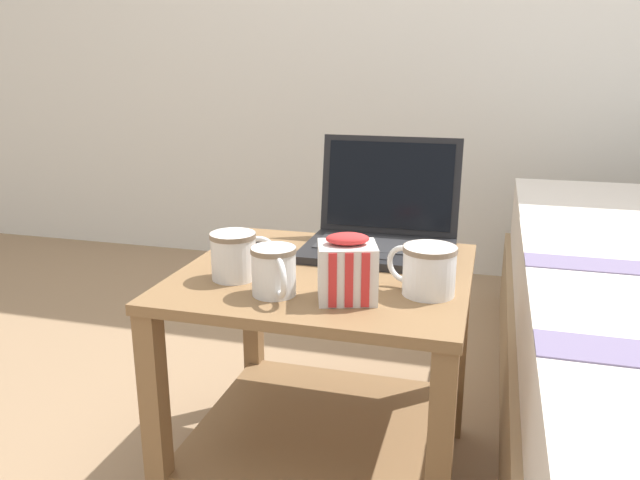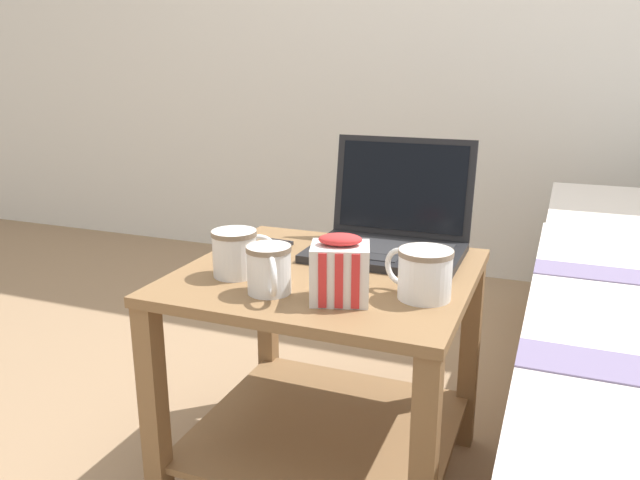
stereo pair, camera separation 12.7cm
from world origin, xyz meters
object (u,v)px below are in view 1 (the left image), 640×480
at_px(laptop, 382,228).
at_px(snack_bag, 347,270).
at_px(mug_mid_center, 428,268).
at_px(cell_phone, 256,250).
at_px(mug_front_left, 274,269).
at_px(mug_front_right, 235,253).

distance_m(laptop, snack_bag, 0.34).
distance_m(mug_mid_center, cell_phone, 0.45).
relative_size(mug_front_left, cell_phone, 0.75).
relative_size(mug_mid_center, cell_phone, 0.89).
xyz_separation_m(mug_mid_center, snack_bag, (-0.14, -0.07, 0.01)).
distance_m(mug_front_left, mug_front_right, 0.13).
bearing_deg(mug_mid_center, snack_bag, -153.41).
xyz_separation_m(mug_front_right, snack_bag, (0.25, -0.05, 0.01)).
distance_m(laptop, mug_front_right, 0.38).
bearing_deg(mug_mid_center, mug_front_right, -177.62).
bearing_deg(cell_phone, mug_mid_center, -21.47).
distance_m(mug_front_right, cell_phone, 0.19).
height_order(mug_front_right, snack_bag, snack_bag).
relative_size(mug_mid_center, snack_bag, 1.08).
bearing_deg(cell_phone, mug_front_right, -81.45).
relative_size(laptop, mug_mid_center, 2.45).
height_order(mug_front_left, snack_bag, snack_bag).
xyz_separation_m(laptop, cell_phone, (-0.28, -0.11, -0.05)).
relative_size(laptop, cell_phone, 2.19).
bearing_deg(snack_bag, laptop, 89.32).
bearing_deg(laptop, mug_front_left, -111.84).
bearing_deg(mug_front_left, laptop, 68.16).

